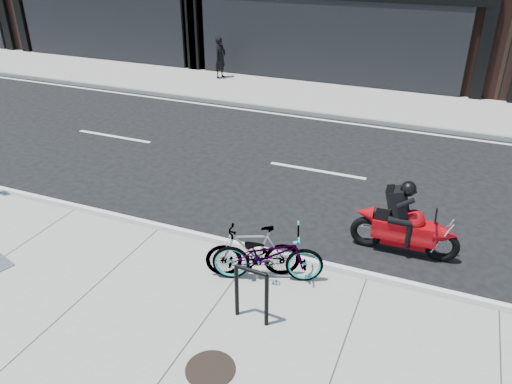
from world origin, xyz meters
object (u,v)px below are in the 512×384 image
at_px(pedestrian, 220,57).
at_px(manhole_cover, 210,369).
at_px(bike_rack, 251,290).
at_px(motorcycle, 410,226).
at_px(bicycle_rear, 253,251).
at_px(bicycle_front, 268,255).

bearing_deg(pedestrian, manhole_cover, -144.88).
bearing_deg(pedestrian, bike_rack, -142.48).
xyz_separation_m(motorcycle, manhole_cover, (-1.98, -3.89, -0.45)).
relative_size(bicycle_rear, manhole_cover, 2.35).
relative_size(bike_rack, bicycle_front, 0.51).
bearing_deg(manhole_cover, bike_rack, 83.58).
relative_size(bike_rack, motorcycle, 0.47).
xyz_separation_m(motorcycle, pedestrian, (-8.31, 9.36, 0.32)).
xyz_separation_m(bike_rack, bicycle_rear, (-0.39, 0.99, -0.07)).
bearing_deg(motorcycle, bicycle_rear, -142.22).
height_order(motorcycle, pedestrian, pedestrian).
xyz_separation_m(bicycle_front, motorcycle, (1.99, 1.81, -0.02)).
distance_m(bike_rack, bicycle_rear, 1.07).
height_order(bike_rack, manhole_cover, bike_rack).
relative_size(bicycle_front, manhole_cover, 2.72).
distance_m(bike_rack, bicycle_front, 1.00).
distance_m(bicycle_rear, pedestrian, 12.72).
relative_size(bike_rack, pedestrian, 0.58).
relative_size(motorcycle, pedestrian, 1.24).
height_order(motorcycle, manhole_cover, motorcycle).
bearing_deg(bicycle_front, manhole_cover, 161.22).
bearing_deg(bicycle_front, pedestrian, 10.23).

